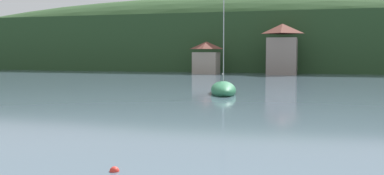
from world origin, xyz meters
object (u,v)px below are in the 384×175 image
Objects in this scene: shore_building_west at (206,58)px; shore_building_westcentral at (282,50)px; sailboat_far_8 at (223,90)px; mooring_buoy_near at (114,171)px.

shore_building_westcentral reaches higher than shore_building_west.
shore_building_west is 48.09m from sailboat_far_8.
sailboat_far_8 reaches higher than mooring_buoy_near.
shore_building_westcentral is at bearing 90.16° from mooring_buoy_near.
shore_building_west is 0.65× the size of sailboat_far_8.
shore_building_westcentral is at bearing 2.15° from shore_building_west.
sailboat_far_8 is at bearing -73.39° from shore_building_west.
shore_building_west is 80.92m from mooring_buoy_near.
shore_building_west reaches higher than mooring_buoy_near.
sailboat_far_8 reaches higher than shore_building_west.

